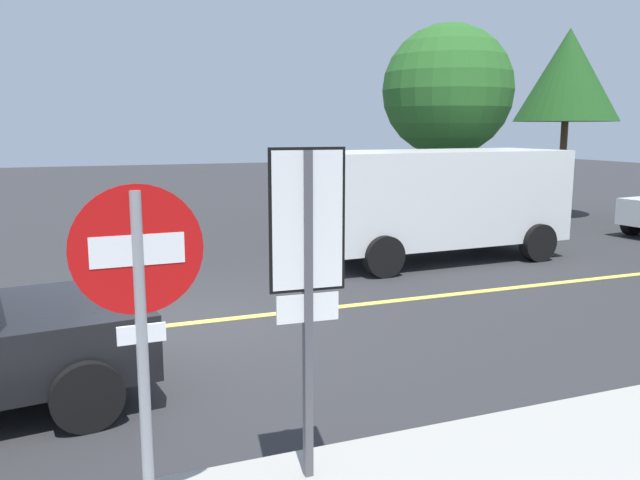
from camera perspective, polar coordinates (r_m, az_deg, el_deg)
name	(u,v)px	position (r m, az deg, el deg)	size (l,w,h in m)	color
ground_plane	(182,325)	(9.14, -12.02, -7.25)	(80.00, 80.00, 0.00)	#2D2D30
lane_marking_centre	(379,303)	(10.05, 5.15, -5.48)	(28.00, 0.16, 0.01)	#E0D14C
stop_sign	(140,311)	(3.94, -15.44, -6.00)	(0.76, 0.07, 2.34)	gray
speed_limit_sign	(308,258)	(4.47, -1.10, -1.61)	(0.54, 0.06, 2.52)	#4C4C51
white_van	(438,197)	(13.34, 10.27, 3.70)	(5.27, 2.41, 2.20)	white
tree_left_verge	(448,91)	(17.22, 11.11, 12.68)	(3.31, 3.31, 5.24)	#513823
tree_centre_verge	(568,75)	(20.75, 20.88, 13.31)	(2.98, 2.98, 5.48)	#513823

